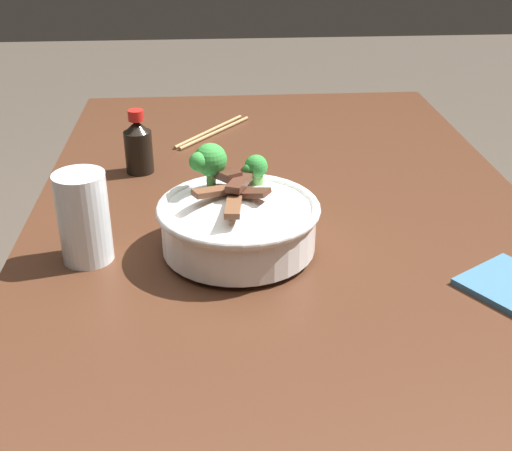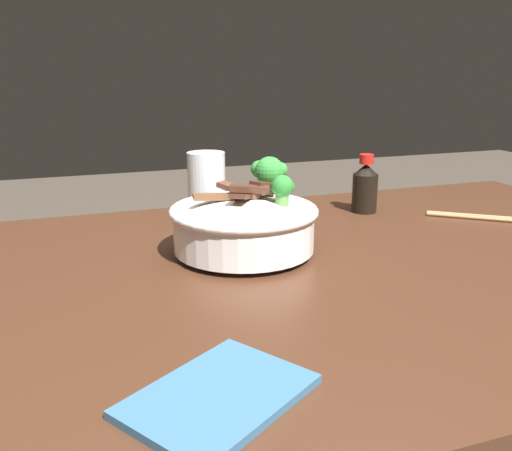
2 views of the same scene
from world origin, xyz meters
name	(u,v)px [view 1 (image 1 of 2)]	position (x,y,z in m)	size (l,w,h in m)	color
dining_table	(284,272)	(0.00, 0.00, 0.68)	(1.27, 0.78, 0.78)	#472819
rice_bowl	(238,218)	(-0.11, 0.08, 0.83)	(0.22, 0.22, 0.14)	white
drinking_glass	(85,223)	(-0.11, 0.28, 0.84)	(0.07, 0.07, 0.12)	white
chopsticks_pair	(212,132)	(0.37, 0.11, 0.79)	(0.19, 0.15, 0.01)	#9E7A4C
soy_sauce_bottle	(138,146)	(0.19, 0.23, 0.83)	(0.05, 0.05, 0.11)	black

